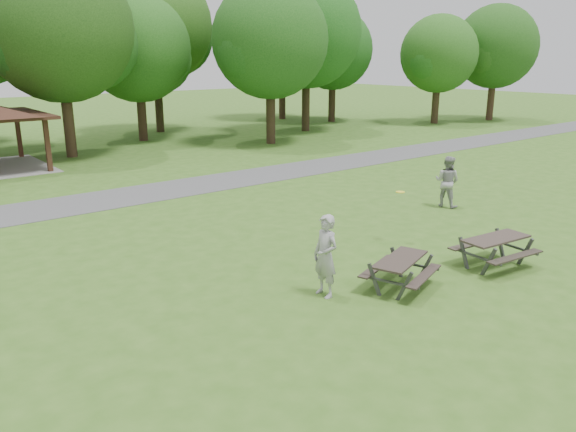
# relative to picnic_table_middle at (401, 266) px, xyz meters

# --- Properties ---
(ground) EXTENTS (160.00, 160.00, 0.00)m
(ground) POSITION_rel_picnic_table_middle_xyz_m (-1.95, -0.76, -0.58)
(ground) COLOR #36601B
(ground) RESTS_ON ground
(asphalt_path) EXTENTS (120.00, 3.20, 0.02)m
(asphalt_path) POSITION_rel_picnic_table_middle_xyz_m (-1.95, 13.24, -0.57)
(asphalt_path) COLOR #4A4A4C
(asphalt_path) RESTS_ON ground
(tree_row_e) EXTENTS (8.40, 8.00, 11.02)m
(tree_row_e) POSITION_rel_picnic_table_middle_xyz_m (0.15, 24.27, 6.20)
(tree_row_e) COLOR #2F2115
(tree_row_e) RESTS_ON ground
(tree_row_f) EXTENTS (7.35, 7.00, 9.55)m
(tree_row_f) POSITION_rel_picnic_table_middle_xyz_m (6.14, 27.77, 5.26)
(tree_row_f) COLOR black
(tree_row_f) RESTS_ON ground
(tree_row_g) EXTENTS (7.77, 7.40, 10.25)m
(tree_row_g) POSITION_rel_picnic_table_middle_xyz_m (12.15, 21.27, 5.74)
(tree_row_g) COLOR black
(tree_row_g) RESTS_ON ground
(tree_row_h) EXTENTS (8.61, 8.20, 11.37)m
(tree_row_h) POSITION_rel_picnic_table_middle_xyz_m (18.16, 24.77, 6.44)
(tree_row_h) COLOR black
(tree_row_h) RESTS_ON ground
(tree_row_i) EXTENTS (7.14, 6.80, 9.52)m
(tree_row_i) POSITION_rel_picnic_table_middle_xyz_m (24.14, 28.27, 5.33)
(tree_row_i) COLOR black
(tree_row_i) RESTS_ON ground
(tree_row_j) EXTENTS (6.72, 6.40, 8.96)m
(tree_row_j) POSITION_rel_picnic_table_middle_xyz_m (30.13, 21.77, 4.98)
(tree_row_j) COLOR black
(tree_row_j) RESTS_ON ground
(tree_deep_c) EXTENTS (8.82, 8.40, 11.90)m
(tree_deep_c) POSITION_rel_picnic_table_middle_xyz_m (9.16, 31.27, 6.86)
(tree_deep_c) COLOR black
(tree_deep_c) RESTS_ON ground
(tree_deep_d) EXTENTS (8.40, 8.00, 11.27)m
(tree_deep_d) POSITION_rel_picnic_table_middle_xyz_m (22.15, 32.77, 6.44)
(tree_deep_d) COLOR black
(tree_deep_d) RESTS_ON ground
(tree_flank_right) EXTENTS (7.56, 7.20, 9.97)m
(tree_flank_right) POSITION_rel_picnic_table_middle_xyz_m (36.14, 20.27, 5.57)
(tree_flank_right) COLOR #322016
(tree_flank_right) RESTS_ON ground
(picnic_table_middle) EXTENTS (2.20, 1.97, 0.79)m
(picnic_table_middle) POSITION_rel_picnic_table_middle_xyz_m (0.00, 0.00, 0.00)
(picnic_table_middle) COLOR #2D2420
(picnic_table_middle) RESTS_ON ground
(picnic_table_far) EXTENTS (2.13, 1.79, 0.85)m
(picnic_table_far) POSITION_rel_picnic_table_middle_xyz_m (3.15, -0.63, 0.05)
(picnic_table_far) COLOR #302723
(picnic_table_far) RESTS_ON ground
(frisbee_in_flight) EXTENTS (0.28, 0.28, 0.02)m
(frisbee_in_flight) POSITION_rel_picnic_table_middle_xyz_m (2.75, 2.42, 1.00)
(frisbee_in_flight) COLOR yellow
(frisbee_in_flight) RESTS_ON ground
(frisbee_thrower) EXTENTS (0.50, 0.75, 2.00)m
(frisbee_thrower) POSITION_rel_picnic_table_middle_xyz_m (-1.75, 0.82, 0.42)
(frisbee_thrower) COLOR #9A999C
(frisbee_thrower) RESTS_ON ground
(frisbee_catcher) EXTENTS (0.94, 1.10, 1.95)m
(frisbee_catcher) POSITION_rel_picnic_table_middle_xyz_m (7.44, 4.08, 0.39)
(frisbee_catcher) COLOR #9B9B9D
(frisbee_catcher) RESTS_ON ground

